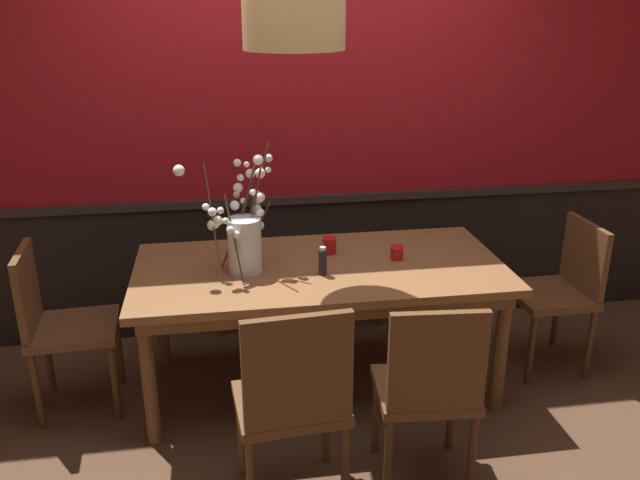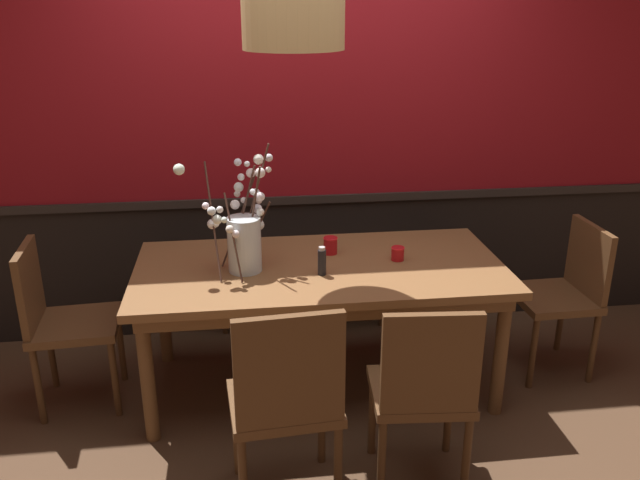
# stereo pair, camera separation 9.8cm
# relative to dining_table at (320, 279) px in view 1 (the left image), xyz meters

# --- Properties ---
(ground_plane) EXTENTS (24.00, 24.00, 0.00)m
(ground_plane) POSITION_rel_dining_table_xyz_m (0.00, 0.00, -0.65)
(ground_plane) COLOR #4C3321
(back_wall) EXTENTS (5.61, 0.14, 2.89)m
(back_wall) POSITION_rel_dining_table_xyz_m (0.00, 0.79, 0.78)
(back_wall) COLOR black
(back_wall) RESTS_ON ground
(dining_table) EXTENTS (1.95, 0.95, 0.73)m
(dining_table) POSITION_rel_dining_table_xyz_m (0.00, 0.00, 0.00)
(dining_table) COLOR brown
(dining_table) RESTS_ON ground
(chair_far_side_left) EXTENTS (0.47, 0.44, 0.87)m
(chair_far_side_left) POSITION_rel_dining_table_xyz_m (-0.33, 0.90, -0.16)
(chair_far_side_left) COLOR brown
(chair_far_side_left) RESTS_ON ground
(chair_near_side_right) EXTENTS (0.45, 0.42, 0.91)m
(chair_near_side_right) POSITION_rel_dining_table_xyz_m (0.33, -0.87, -0.14)
(chair_near_side_right) COLOR brown
(chair_near_side_right) RESTS_ON ground
(chair_head_east_end) EXTENTS (0.43, 0.44, 0.88)m
(chair_head_east_end) POSITION_rel_dining_table_xyz_m (1.41, 0.01, -0.15)
(chair_head_east_end) COLOR brown
(chair_head_east_end) RESTS_ON ground
(chair_head_west_end) EXTENTS (0.46, 0.44, 0.91)m
(chair_head_west_end) POSITION_rel_dining_table_xyz_m (-1.36, -0.00, -0.14)
(chair_head_west_end) COLOR brown
(chair_head_west_end) RESTS_ON ground
(chair_near_side_left) EXTENTS (0.48, 0.43, 0.96)m
(chair_near_side_left) POSITION_rel_dining_table_xyz_m (-0.25, -0.91, -0.11)
(chair_near_side_left) COLOR brown
(chair_near_side_left) RESTS_ON ground
(chair_far_side_right) EXTENTS (0.45, 0.43, 0.97)m
(chair_far_side_right) POSITION_rel_dining_table_xyz_m (0.30, 0.88, -0.11)
(chair_far_side_right) COLOR brown
(chair_far_side_right) RESTS_ON ground
(vase_with_blossoms) EXTENTS (0.49, 0.36, 0.66)m
(vase_with_blossoms) POSITION_rel_dining_table_xyz_m (-0.40, -0.01, 0.26)
(vase_with_blossoms) COLOR silver
(vase_with_blossoms) RESTS_ON dining_table
(candle_holder_nearer_center) EXTENTS (0.07, 0.07, 0.07)m
(candle_holder_nearer_center) POSITION_rel_dining_table_xyz_m (0.43, 0.02, 0.12)
(candle_holder_nearer_center) COLOR red
(candle_holder_nearer_center) RESTS_ON dining_table
(candle_holder_nearer_edge) EXTENTS (0.08, 0.08, 0.09)m
(candle_holder_nearer_edge) POSITION_rel_dining_table_xyz_m (0.08, 0.16, 0.13)
(candle_holder_nearer_edge) COLOR red
(candle_holder_nearer_edge) RESTS_ON dining_table
(condiment_bottle) EXTENTS (0.04, 0.04, 0.15)m
(condiment_bottle) POSITION_rel_dining_table_xyz_m (-0.01, -0.12, 0.15)
(condiment_bottle) COLOR black
(condiment_bottle) RESTS_ON dining_table
(pendant_lamp) EXTENTS (0.47, 0.47, 1.05)m
(pendant_lamp) POSITION_rel_dining_table_xyz_m (-0.13, -0.08, 1.33)
(pendant_lamp) COLOR tan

